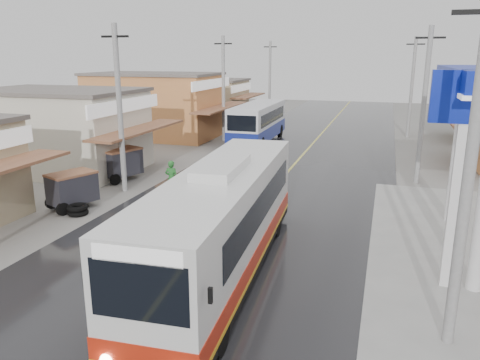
{
  "coord_description": "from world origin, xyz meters",
  "views": [
    {
      "loc": [
        5.21,
        -10.73,
        6.58
      ],
      "look_at": [
        0.31,
        4.94,
        2.18
      ],
      "focal_mm": 35.0,
      "sensor_mm": 36.0,
      "label": 1
    }
  ],
  "objects_px": {
    "coach_bus": "(223,222)",
    "tyre_stack": "(78,210)",
    "cyclist": "(174,189)",
    "tricycle_near": "(72,188)",
    "tricycle_far": "(120,162)",
    "second_bus": "(258,122)"
  },
  "relations": [
    {
      "from": "tricycle_near",
      "to": "tyre_stack",
      "type": "height_order",
      "value": "tricycle_near"
    },
    {
      "from": "coach_bus",
      "to": "tyre_stack",
      "type": "bearing_deg",
      "value": 153.45
    },
    {
      "from": "tyre_stack",
      "to": "tricycle_near",
      "type": "bearing_deg",
      "value": 136.19
    },
    {
      "from": "tricycle_near",
      "to": "tricycle_far",
      "type": "relative_size",
      "value": 0.95
    },
    {
      "from": "cyclist",
      "to": "tricycle_far",
      "type": "distance_m",
      "value": 5.42
    },
    {
      "from": "coach_bus",
      "to": "tricycle_far",
      "type": "relative_size",
      "value": 4.38
    },
    {
      "from": "cyclist",
      "to": "tricycle_near",
      "type": "height_order",
      "value": "cyclist"
    },
    {
      "from": "coach_bus",
      "to": "second_bus",
      "type": "xyz_separation_m",
      "value": [
        -4.9,
        22.03,
        -0.11
      ]
    },
    {
      "from": "second_bus",
      "to": "tyre_stack",
      "type": "relative_size",
      "value": 10.07
    },
    {
      "from": "coach_bus",
      "to": "tricycle_near",
      "type": "height_order",
      "value": "coach_bus"
    },
    {
      "from": "tyre_stack",
      "to": "coach_bus",
      "type": "bearing_deg",
      "value": -23.36
    },
    {
      "from": "tricycle_near",
      "to": "tyre_stack",
      "type": "distance_m",
      "value": 1.27
    },
    {
      "from": "tricycle_far",
      "to": "tyre_stack",
      "type": "distance_m",
      "value": 5.83
    },
    {
      "from": "tyre_stack",
      "to": "second_bus",
      "type": "bearing_deg",
      "value": 81.42
    },
    {
      "from": "cyclist",
      "to": "tricycle_near",
      "type": "xyz_separation_m",
      "value": [
        -3.99,
        -1.94,
        0.25
      ]
    },
    {
      "from": "second_bus",
      "to": "tricycle_near",
      "type": "bearing_deg",
      "value": -101.69
    },
    {
      "from": "tricycle_near",
      "to": "tyre_stack",
      "type": "relative_size",
      "value": 2.78
    },
    {
      "from": "cyclist",
      "to": "tyre_stack",
      "type": "xyz_separation_m",
      "value": [
        -3.22,
        -2.67,
        -0.45
      ]
    },
    {
      "from": "tricycle_far",
      "to": "cyclist",
      "type": "bearing_deg",
      "value": -13.13
    },
    {
      "from": "second_bus",
      "to": "tricycle_near",
      "type": "xyz_separation_m",
      "value": [
        -3.58,
        -17.96,
        -0.66
      ]
    },
    {
      "from": "tricycle_near",
      "to": "tricycle_far",
      "type": "xyz_separation_m",
      "value": [
        -0.55,
        4.9,
        0.06
      ]
    },
    {
      "from": "coach_bus",
      "to": "tyre_stack",
      "type": "xyz_separation_m",
      "value": [
        -7.72,
        3.33,
        -1.47
      ]
    }
  ]
}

